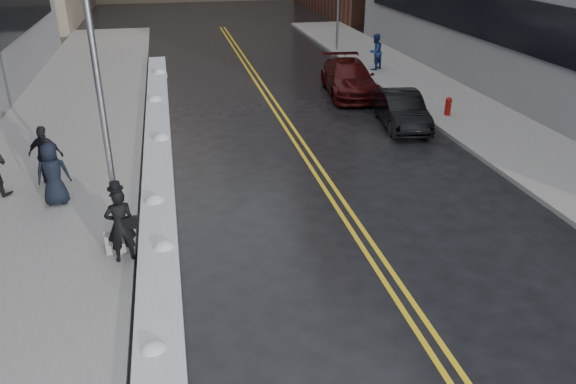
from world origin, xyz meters
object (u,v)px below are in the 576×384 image
pedestrian_east (375,52)px  car_black (401,110)px  lamppost (108,153)px  pedestrian_c (53,174)px  pedestrian_d (46,155)px  car_maroon (349,78)px  pedestrian_fedora (120,225)px  fire_hydrant (448,105)px

pedestrian_east → car_black: (-2.13, -8.81, -0.41)m
lamppost → pedestrian_c: lamppost is taller
pedestrian_d → car_maroon: size_ratio=0.34×
pedestrian_c → car_black: size_ratio=0.43×
pedestrian_fedora → car_black: pedestrian_fedora is taller
pedestrian_fedora → pedestrian_east: size_ratio=0.95×
pedestrian_c → pedestrian_d: bearing=-78.6°
lamppost → pedestrian_east: size_ratio=4.09×
pedestrian_east → car_maroon: size_ratio=0.36×
car_maroon → fire_hydrant: bearing=-50.5°
pedestrian_fedora → car_black: bearing=-154.3°
pedestrian_d → pedestrian_c: bearing=120.5°
pedestrian_d → pedestrian_east: size_ratio=0.94×
fire_hydrant → pedestrian_fedora: bearing=-144.9°
pedestrian_fedora → pedestrian_d: bearing=-77.3°
pedestrian_fedora → pedestrian_d: 5.42m
pedestrian_d → car_black: 12.71m
pedestrian_fedora → pedestrian_east: pedestrian_east is taller
pedestrian_d → car_maroon: pedestrian_d is taller
pedestrian_c → pedestrian_east: bearing=-140.4°
pedestrian_east → car_maroon: pedestrian_east is taller
pedestrian_east → car_black: pedestrian_east is taller
lamppost → car_black: 12.65m
pedestrian_c → lamppost: bearing=119.1°
pedestrian_east → pedestrian_fedora: bearing=18.3°
pedestrian_fedora → car_black: (9.95, 8.02, -0.36)m
lamppost → pedestrian_east: 20.37m
car_black → car_maroon: 4.93m
lamppost → car_maroon: size_ratio=1.48×
lamppost → pedestrian_c: 3.65m
pedestrian_c → pedestrian_d: size_ratio=1.00×
pedestrian_d → pedestrian_east: pedestrian_east is taller
pedestrian_c → car_black: bearing=-162.9°
fire_hydrant → pedestrian_d: pedestrian_d is taller
pedestrian_fedora → pedestrian_d: (-2.36, 4.88, -0.01)m
pedestrian_fedora → pedestrian_d: size_ratio=1.01×
lamppost → car_maroon: bearing=52.4°
lamppost → car_black: (10.05, 7.45, -1.86)m
fire_hydrant → pedestrian_d: (-14.56, -3.70, 0.47)m
pedestrian_d → car_maroon: bearing=-130.9°
fire_hydrant → pedestrian_fedora: size_ratio=0.41×
pedestrian_east → pedestrian_c: bearing=7.9°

